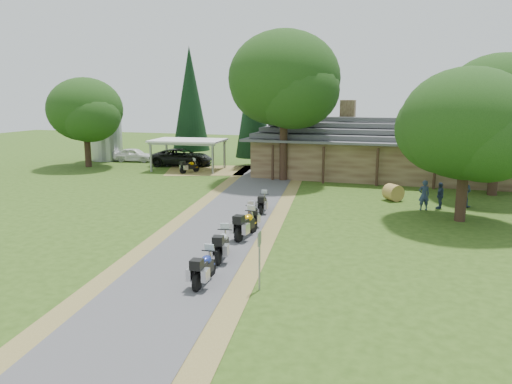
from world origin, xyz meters
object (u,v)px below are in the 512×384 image
(lodge, at_px, (382,147))
(motorcycle_row_a, at_px, (204,266))
(car_dark_suv, at_px, (182,153))
(hay_bale, at_px, (393,192))
(motorcycle_row_b, at_px, (222,243))
(silo, at_px, (106,129))
(motorcycle_row_c, at_px, (246,223))
(car_white_sedan, at_px, (134,153))
(motorcycle_row_d, at_px, (252,214))
(carport, at_px, (188,155))
(motorcycle_row_e, at_px, (263,202))
(motorcycle_carport_a, at_px, (190,166))

(lodge, height_order, motorcycle_row_a, lodge)
(car_dark_suv, relative_size, hay_bale, 6.03)
(motorcycle_row_a, distance_m, motorcycle_row_b, 2.76)
(silo, relative_size, car_dark_suv, 1.01)
(motorcycle_row_a, relative_size, hay_bale, 1.81)
(motorcycle_row_c, bearing_deg, car_white_sedan, 46.63)
(motorcycle_row_a, height_order, motorcycle_row_b, motorcycle_row_b)
(motorcycle_row_c, distance_m, motorcycle_row_d, 2.32)
(carport, bearing_deg, hay_bale, -29.01)
(motorcycle_row_d, bearing_deg, motorcycle_row_e, -20.81)
(motorcycle_row_c, height_order, hay_bale, motorcycle_row_c)
(carport, relative_size, motorcycle_row_b, 3.16)
(car_white_sedan, xyz_separation_m, hay_bale, (25.68, -11.42, -0.34))
(car_dark_suv, xyz_separation_m, motorcycle_row_a, (14.01, -27.01, -0.56))
(motorcycle_row_a, bearing_deg, motorcycle_row_e, 2.87)
(lodge, distance_m, motorcycle_row_b, 24.02)
(silo, relative_size, car_white_sedan, 1.23)
(car_white_sedan, relative_size, motorcycle_row_c, 2.46)
(lodge, xyz_separation_m, motorcycle_carport_a, (-15.86, -3.00, -1.84))
(car_white_sedan, distance_m, motorcycle_row_c, 29.48)
(carport, distance_m, car_dark_suv, 2.83)
(lodge, bearing_deg, carport, -175.17)
(motorcycle_carport_a, bearing_deg, motorcycle_row_e, -112.39)
(carport, bearing_deg, silo, 156.66)
(lodge, xyz_separation_m, motorcycle_row_e, (-5.62, -15.03, -1.85))
(motorcycle_row_b, bearing_deg, motorcycle_row_c, -8.97)
(motorcycle_carport_a, bearing_deg, motorcycle_row_b, -124.48)
(lodge, relative_size, motorcycle_row_e, 12.22)
(motorcycle_carport_a, bearing_deg, car_white_sedan, 86.65)
(motorcycle_row_e, bearing_deg, motorcycle_row_c, 179.93)
(lodge, bearing_deg, motorcycle_row_a, -99.61)
(motorcycle_row_b, bearing_deg, motorcycle_row_e, -4.52)
(car_dark_suv, relative_size, motorcycle_row_c, 3.01)
(lodge, distance_m, motorcycle_row_c, 20.88)
(lodge, height_order, motorcycle_carport_a, lodge)
(motorcycle_row_a, bearing_deg, motorcycle_row_b, 4.94)
(motorcycle_row_e, bearing_deg, car_white_sedan, 39.52)
(silo, height_order, hay_bale, silo)
(motorcycle_row_a, bearing_deg, hay_bale, -22.34)
(silo, bearing_deg, motorcycle_row_b, -48.45)
(lodge, distance_m, car_white_sedan, 24.42)
(lodge, distance_m, motorcycle_row_e, 16.15)
(motorcycle_row_a, bearing_deg, silo, 36.00)
(carport, distance_m, motorcycle_carport_a, 1.94)
(car_dark_suv, distance_m, motorcycle_row_a, 30.43)
(lodge, xyz_separation_m, carport, (-16.69, -1.41, -1.09))
(lodge, height_order, motorcycle_row_e, lodge)
(motorcycle_row_d, distance_m, motorcycle_row_e, 2.94)
(carport, xyz_separation_m, car_white_sedan, (-7.59, 3.38, -0.50))
(motorcycle_row_d, height_order, motorcycle_carport_a, motorcycle_carport_a)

